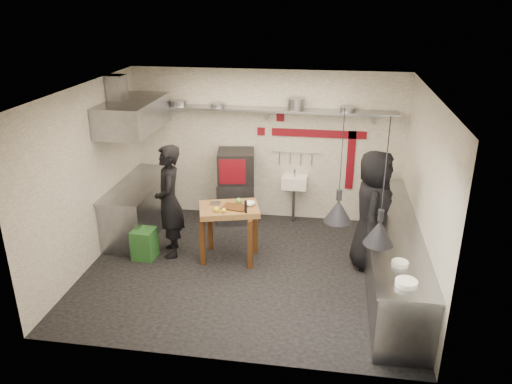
# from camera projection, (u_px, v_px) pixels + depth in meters

# --- Properties ---
(floor) EXTENTS (5.00, 5.00, 0.00)m
(floor) POSITION_uv_depth(u_px,v_px,m) (248.00, 269.00, 7.84)
(floor) COLOR black
(floor) RESTS_ON ground
(ceiling) EXTENTS (5.00, 5.00, 0.00)m
(ceiling) POSITION_uv_depth(u_px,v_px,m) (247.00, 91.00, 6.80)
(ceiling) COLOR beige
(ceiling) RESTS_ON floor
(wall_back) EXTENTS (5.00, 0.04, 2.80)m
(wall_back) POSITION_uv_depth(u_px,v_px,m) (267.00, 146.00, 9.25)
(wall_back) COLOR white
(wall_back) RESTS_ON floor
(wall_front) EXTENTS (5.00, 0.04, 2.80)m
(wall_front) POSITION_uv_depth(u_px,v_px,m) (215.00, 255.00, 5.39)
(wall_front) COLOR white
(wall_front) RESTS_ON floor
(wall_left) EXTENTS (0.04, 4.20, 2.80)m
(wall_left) POSITION_uv_depth(u_px,v_px,m) (88.00, 177.00, 7.68)
(wall_left) COLOR white
(wall_left) RESTS_ON floor
(wall_right) EXTENTS (0.04, 4.20, 2.80)m
(wall_right) POSITION_uv_depth(u_px,v_px,m) (424.00, 196.00, 6.96)
(wall_right) COLOR white
(wall_right) RESTS_ON floor
(red_band_horiz) EXTENTS (1.70, 0.02, 0.14)m
(red_band_horiz) POSITION_uv_depth(u_px,v_px,m) (319.00, 134.00, 8.99)
(red_band_horiz) COLOR maroon
(red_band_horiz) RESTS_ON wall_back
(red_band_vert) EXTENTS (0.14, 0.02, 1.10)m
(red_band_vert) POSITION_uv_depth(u_px,v_px,m) (351.00, 161.00, 9.08)
(red_band_vert) COLOR maroon
(red_band_vert) RESTS_ON wall_back
(red_tile_a) EXTENTS (0.14, 0.02, 0.14)m
(red_tile_a) POSITION_uv_depth(u_px,v_px,m) (280.00, 118.00, 8.99)
(red_tile_a) COLOR maroon
(red_tile_a) RESTS_ON wall_back
(red_tile_b) EXTENTS (0.14, 0.02, 0.14)m
(red_tile_b) POSITION_uv_depth(u_px,v_px,m) (261.00, 131.00, 9.14)
(red_tile_b) COLOR maroon
(red_tile_b) RESTS_ON wall_back
(back_shelf) EXTENTS (4.60, 0.34, 0.04)m
(back_shelf) POSITION_uv_depth(u_px,v_px,m) (265.00, 110.00, 8.81)
(back_shelf) COLOR slate
(back_shelf) RESTS_ON wall_back
(shelf_bracket_left) EXTENTS (0.04, 0.06, 0.24)m
(shelf_bracket_left) POSITION_uv_depth(u_px,v_px,m) (165.00, 110.00, 9.26)
(shelf_bracket_left) COLOR slate
(shelf_bracket_left) RESTS_ON wall_back
(shelf_bracket_mid) EXTENTS (0.04, 0.06, 0.24)m
(shelf_bracket_mid) POSITION_uv_depth(u_px,v_px,m) (267.00, 113.00, 8.99)
(shelf_bracket_mid) COLOR slate
(shelf_bracket_mid) RESTS_ON wall_back
(shelf_bracket_right) EXTENTS (0.04, 0.06, 0.24)m
(shelf_bracket_right) POSITION_uv_depth(u_px,v_px,m) (374.00, 117.00, 8.72)
(shelf_bracket_right) COLOR slate
(shelf_bracket_right) RESTS_ON wall_back
(pan_far_left) EXTENTS (0.28, 0.28, 0.09)m
(pan_far_left) POSITION_uv_depth(u_px,v_px,m) (180.00, 103.00, 9.01)
(pan_far_left) COLOR slate
(pan_far_left) RESTS_ON back_shelf
(pan_mid_left) EXTENTS (0.30, 0.30, 0.07)m
(pan_mid_left) POSITION_uv_depth(u_px,v_px,m) (218.00, 105.00, 8.92)
(pan_mid_left) COLOR slate
(pan_mid_left) RESTS_ON back_shelf
(stock_pot) EXTENTS (0.35, 0.35, 0.20)m
(stock_pot) POSITION_uv_depth(u_px,v_px,m) (296.00, 104.00, 8.69)
(stock_pot) COLOR slate
(stock_pot) RESTS_ON back_shelf
(pan_right) EXTENTS (0.31, 0.31, 0.08)m
(pan_right) POSITION_uv_depth(u_px,v_px,m) (348.00, 109.00, 8.59)
(pan_right) COLOR slate
(pan_right) RESTS_ON back_shelf
(oven_stand) EXTENTS (0.78, 0.72, 0.80)m
(oven_stand) POSITION_uv_depth(u_px,v_px,m) (236.00, 200.00, 9.41)
(oven_stand) COLOR slate
(oven_stand) RESTS_ON floor
(combi_oven) EXTENTS (0.75, 0.71, 0.58)m
(combi_oven) POSITION_uv_depth(u_px,v_px,m) (236.00, 166.00, 9.13)
(combi_oven) COLOR black
(combi_oven) RESTS_ON oven_stand
(oven_door) EXTENTS (0.47, 0.10, 0.46)m
(oven_door) POSITION_uv_depth(u_px,v_px,m) (232.00, 172.00, 8.85)
(oven_door) COLOR maroon
(oven_door) RESTS_ON combi_oven
(oven_glass) EXTENTS (0.36, 0.07, 0.34)m
(oven_glass) POSITION_uv_depth(u_px,v_px,m) (235.00, 171.00, 8.86)
(oven_glass) COLOR black
(oven_glass) RESTS_ON oven_door
(hand_sink) EXTENTS (0.46, 0.34, 0.22)m
(hand_sink) POSITION_uv_depth(u_px,v_px,m) (294.00, 182.00, 9.23)
(hand_sink) COLOR white
(hand_sink) RESTS_ON wall_back
(sink_tap) EXTENTS (0.03, 0.03, 0.14)m
(sink_tap) POSITION_uv_depth(u_px,v_px,m) (295.00, 173.00, 9.17)
(sink_tap) COLOR slate
(sink_tap) RESTS_ON hand_sink
(sink_drain) EXTENTS (0.06, 0.06, 0.66)m
(sink_drain) POSITION_uv_depth(u_px,v_px,m) (294.00, 205.00, 9.36)
(sink_drain) COLOR slate
(sink_drain) RESTS_ON floor
(utensil_rail) EXTENTS (0.90, 0.02, 0.02)m
(utensil_rail) POSITION_uv_depth(u_px,v_px,m) (296.00, 152.00, 9.16)
(utensil_rail) COLOR slate
(utensil_rail) RESTS_ON wall_back
(counter_right) EXTENTS (0.70, 3.80, 0.90)m
(counter_right) POSITION_uv_depth(u_px,v_px,m) (391.00, 254.00, 7.37)
(counter_right) COLOR slate
(counter_right) RESTS_ON floor
(counter_right_top) EXTENTS (0.76, 3.90, 0.03)m
(counter_right_top) POSITION_uv_depth(u_px,v_px,m) (394.00, 226.00, 7.19)
(counter_right_top) COLOR slate
(counter_right_top) RESTS_ON counter_right
(plate_stack) EXTENTS (0.26, 0.26, 0.07)m
(plate_stack) POSITION_uv_depth(u_px,v_px,m) (406.00, 283.00, 5.69)
(plate_stack) COLOR white
(plate_stack) RESTS_ON counter_right_top
(small_bowl_right) EXTENTS (0.27, 0.27, 0.05)m
(small_bowl_right) POSITION_uv_depth(u_px,v_px,m) (400.00, 263.00, 6.12)
(small_bowl_right) COLOR white
(small_bowl_right) RESTS_ON counter_right_top
(counter_left) EXTENTS (0.70, 1.90, 0.90)m
(counter_left) POSITION_uv_depth(u_px,v_px,m) (140.00, 208.00, 8.94)
(counter_left) COLOR slate
(counter_left) RESTS_ON floor
(counter_left_top) EXTENTS (0.76, 2.00, 0.03)m
(counter_left_top) POSITION_uv_depth(u_px,v_px,m) (137.00, 184.00, 8.77)
(counter_left_top) COLOR slate
(counter_left_top) RESTS_ON counter_left
(extractor_hood) EXTENTS (0.78, 1.60, 0.50)m
(extractor_hood) POSITION_uv_depth(u_px,v_px,m) (134.00, 115.00, 8.30)
(extractor_hood) COLOR slate
(extractor_hood) RESTS_ON ceiling
(hood_duct) EXTENTS (0.28, 0.28, 0.50)m
(hood_duct) POSITION_uv_depth(u_px,v_px,m) (117.00, 90.00, 8.19)
(hood_duct) COLOR slate
(hood_duct) RESTS_ON ceiling
(green_bin) EXTENTS (0.37, 0.37, 0.50)m
(green_bin) POSITION_uv_depth(u_px,v_px,m) (144.00, 244.00, 8.11)
(green_bin) COLOR #276028
(green_bin) RESTS_ON floor
(prep_table) EXTENTS (1.06, 0.87, 0.92)m
(prep_table) POSITION_uv_depth(u_px,v_px,m) (230.00, 233.00, 8.00)
(prep_table) COLOR olive
(prep_table) RESTS_ON floor
(cutting_board) EXTENTS (0.40, 0.31, 0.02)m
(cutting_board) POSITION_uv_depth(u_px,v_px,m) (235.00, 207.00, 7.78)
(cutting_board) COLOR #4D2A11
(cutting_board) RESTS_ON prep_table
(pepper_mill) EXTENTS (0.05, 0.05, 0.20)m
(pepper_mill) POSITION_uv_depth(u_px,v_px,m) (246.00, 207.00, 7.57)
(pepper_mill) COLOR black
(pepper_mill) RESTS_ON prep_table
(lemon_a) EXTENTS (0.10, 0.10, 0.08)m
(lemon_a) POSITION_uv_depth(u_px,v_px,m) (216.00, 209.00, 7.63)
(lemon_a) COLOR yellow
(lemon_a) RESTS_ON prep_table
(lemon_b) EXTENTS (0.09, 0.09, 0.08)m
(lemon_b) POSITION_uv_depth(u_px,v_px,m) (224.00, 210.00, 7.60)
(lemon_b) COLOR yellow
(lemon_b) RESTS_ON prep_table
(veg_ball) EXTENTS (0.12, 0.12, 0.10)m
(veg_ball) POSITION_uv_depth(u_px,v_px,m) (239.00, 201.00, 7.91)
(veg_ball) COLOR #5E973F
(veg_ball) RESTS_ON prep_table
(steel_tray) EXTENTS (0.17, 0.12, 0.03)m
(steel_tray) POSITION_uv_depth(u_px,v_px,m) (215.00, 203.00, 7.91)
(steel_tray) COLOR slate
(steel_tray) RESTS_ON prep_table
(bowl) EXTENTS (0.23, 0.23, 0.05)m
(bowl) POSITION_uv_depth(u_px,v_px,m) (250.00, 204.00, 7.87)
(bowl) COLOR white
(bowl) RESTS_ON prep_table
(heat_lamp_near) EXTENTS (0.42, 0.42, 1.46)m
(heat_lamp_near) POSITION_uv_depth(u_px,v_px,m) (341.00, 167.00, 6.08)
(heat_lamp_near) COLOR black
(heat_lamp_near) RESTS_ON ceiling
(heat_lamp_far) EXTENTS (0.48, 0.48, 1.55)m
(heat_lamp_far) POSITION_uv_depth(u_px,v_px,m) (384.00, 183.00, 5.68)
(heat_lamp_far) COLOR black
(heat_lamp_far) RESTS_ON ceiling
(chef_left) EXTENTS (0.64, 0.79, 1.87)m
(chef_left) POSITION_uv_depth(u_px,v_px,m) (169.00, 202.00, 7.99)
(chef_left) COLOR black
(chef_left) RESTS_ON floor
(chef_right) EXTENTS (0.72, 1.00, 1.90)m
(chef_right) POSITION_uv_depth(u_px,v_px,m) (373.00, 210.00, 7.63)
(chef_right) COLOR black
(chef_right) RESTS_ON floor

